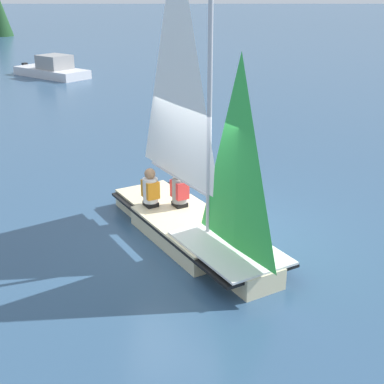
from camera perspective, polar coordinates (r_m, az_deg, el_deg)
name	(u,v)px	position (r m, az deg, el deg)	size (l,w,h in m)	color
ground_plane	(192,239)	(10.23, 0.00, -5.06)	(260.00, 260.00, 0.00)	#2D4C6B
sailboat_main	(192,199)	(9.90, -0.02, -0.80)	(3.47, 4.58, 5.62)	beige
sailor_helm	(180,194)	(10.68, -1.33, -0.25)	(0.41, 0.42, 1.16)	black
sailor_crew	(151,194)	(10.72, -4.45, -0.23)	(0.41, 0.42, 1.16)	black
motorboat_distant	(52,69)	(29.54, -14.68, 12.56)	(4.44, 4.02, 1.13)	silver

